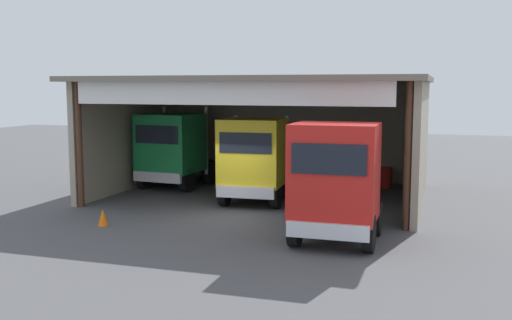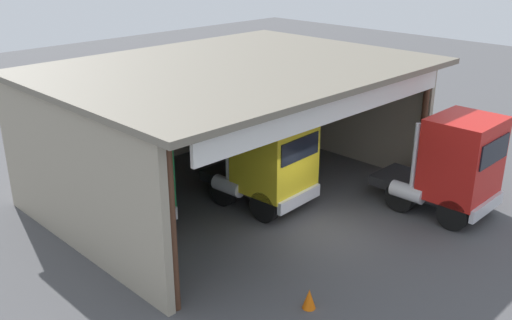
% 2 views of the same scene
% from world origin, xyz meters
% --- Properties ---
extents(ground_plane, '(80.00, 80.00, 0.00)m').
position_xyz_m(ground_plane, '(0.00, 0.00, 0.00)').
color(ground_plane, '#4C4C4F').
rests_on(ground_plane, ground).
extents(workshop_shed, '(13.25, 10.20, 4.98)m').
position_xyz_m(workshop_shed, '(0.00, 5.45, 3.46)').
color(workshop_shed, '#9E937F').
rests_on(workshop_shed, ground).
extents(truck_green_left_bay, '(2.71, 4.94, 3.67)m').
position_xyz_m(truck_green_left_bay, '(-4.51, 5.12, 1.79)').
color(truck_green_left_bay, '#197F3D').
rests_on(truck_green_left_bay, ground).
extents(truck_yellow_center_right_bay, '(2.67, 4.29, 3.45)m').
position_xyz_m(truck_yellow_center_right_bay, '(0.09, 2.72, 1.78)').
color(truck_yellow_center_right_bay, yellow).
rests_on(truck_yellow_center_right_bay, ground).
extents(truck_red_yard_outside, '(2.60, 4.22, 3.57)m').
position_xyz_m(truck_red_yard_outside, '(4.17, -2.17, 1.85)').
color(truck_red_yard_outside, red).
rests_on(truck_red_yard_outside, ground).
extents(oil_drum, '(0.58, 0.58, 0.95)m').
position_xyz_m(oil_drum, '(4.69, 8.02, 0.47)').
color(oil_drum, '#B21E19').
rests_on(oil_drum, ground).
extents(tool_cart, '(0.90, 0.60, 1.00)m').
position_xyz_m(tool_cart, '(2.02, 7.88, 0.50)').
color(tool_cart, '#1E59A5').
rests_on(tool_cart, ground).
extents(traffic_cone, '(0.36, 0.36, 0.56)m').
position_xyz_m(traffic_cone, '(-3.58, -2.28, 0.28)').
color(traffic_cone, orange).
rests_on(traffic_cone, ground).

